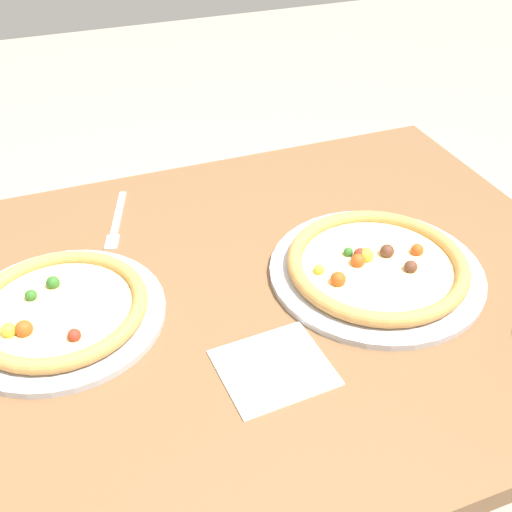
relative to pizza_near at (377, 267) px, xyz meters
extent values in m
cube|color=brown|center=(-0.22, 0.03, -0.04)|extent=(1.23, 0.93, 0.04)
cylinder|color=brown|center=(0.31, 0.42, -0.41)|extent=(0.07, 0.07, 0.71)
cylinder|color=#B7B7BC|center=(0.00, 0.00, -0.01)|extent=(0.38, 0.38, 0.01)
cylinder|color=#EFD68C|center=(0.00, 0.00, 0.00)|extent=(0.27, 0.27, 0.01)
torus|color=#C68C47|center=(0.00, 0.00, 0.01)|extent=(0.32, 0.32, 0.03)
sphere|color=#BF4C19|center=(-0.03, 0.01, 0.01)|extent=(0.03, 0.03, 0.03)
sphere|color=brown|center=(0.05, -0.03, 0.01)|extent=(0.02, 0.02, 0.02)
sphere|color=maroon|center=(-0.02, 0.03, 0.01)|extent=(0.02, 0.02, 0.02)
sphere|color=#2D6623|center=(-0.03, 0.04, 0.01)|extent=(0.02, 0.02, 0.02)
sphere|color=brown|center=(0.03, 0.02, 0.01)|extent=(0.03, 0.03, 0.03)
sphere|color=#BF4C19|center=(-0.09, -0.02, 0.01)|extent=(0.03, 0.03, 0.03)
sphere|color=gold|center=(-0.01, 0.02, 0.01)|extent=(0.03, 0.03, 0.03)
sphere|color=gold|center=(-0.10, 0.02, 0.01)|extent=(0.02, 0.02, 0.02)
sphere|color=#BF4C19|center=(0.08, 0.00, 0.01)|extent=(0.02, 0.02, 0.02)
cylinder|color=#B7B7BC|center=(-0.54, 0.08, -0.01)|extent=(0.34, 0.34, 0.01)
cylinder|color=#E5CC7F|center=(-0.54, 0.08, 0.00)|extent=(0.24, 0.24, 0.01)
torus|color=#C68C47|center=(-0.54, 0.08, 0.01)|extent=(0.28, 0.28, 0.02)
sphere|color=#2D6623|center=(-0.57, 0.12, 0.01)|extent=(0.02, 0.02, 0.02)
sphere|color=#BF4C19|center=(-0.59, 0.04, 0.01)|extent=(0.03, 0.03, 0.03)
sphere|color=#2D6623|center=(-0.54, 0.14, 0.01)|extent=(0.02, 0.02, 0.02)
sphere|color=gold|center=(-0.61, 0.05, 0.01)|extent=(0.02, 0.02, 0.02)
sphere|color=maroon|center=(-0.52, 0.00, 0.01)|extent=(0.02, 0.02, 0.02)
cube|color=white|center=(-0.25, -0.14, -0.02)|extent=(0.17, 0.15, 0.00)
cube|color=silver|center=(-0.39, 0.36, -0.02)|extent=(0.06, 0.16, 0.00)
cube|color=silver|center=(-0.42, 0.26, -0.02)|extent=(0.04, 0.05, 0.00)
camera|label=1|loc=(-0.50, -0.73, 0.68)|focal=43.78mm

